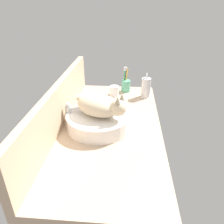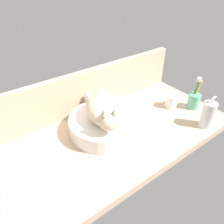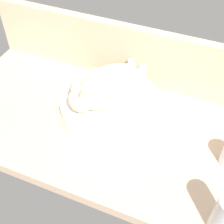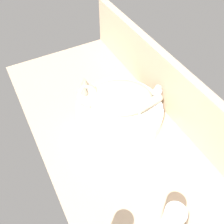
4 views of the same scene
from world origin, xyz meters
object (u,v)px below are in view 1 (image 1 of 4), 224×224
sink_basin (99,121)px  soap_dispenser (146,88)px  cat (101,105)px  faucet (71,113)px  toothbrush_cup (126,85)px  water_glass (115,92)px

sink_basin → soap_dispenser: (44.04, -28.01, 3.07)cm
cat → faucet: cat is taller
faucet → toothbrush_cup: (52.05, -29.38, -2.33)cm
cat → soap_dispenser: bearing=-31.0°
toothbrush_cup → water_glass: 12.55cm
toothbrush_cup → water_glass: bearing=142.1°
cat → toothbrush_cup: size_ratio=1.61×
water_glass → cat: bearing=174.1°
sink_basin → water_glass: (43.60, -5.79, -0.59)cm
cat → soap_dispenser: size_ratio=1.74×
faucet → soap_dispenser: (42.66, -43.95, -0.24)cm
sink_basin → toothbrush_cup: bearing=-14.1°
sink_basin → toothbrush_cup: toothbrush_cup is taller
faucet → soap_dispenser: size_ratio=0.79×
soap_dispenser → toothbrush_cup: bearing=57.2°
soap_dispenser → cat: bearing=149.0°
water_glass → sink_basin: bearing=172.4°
soap_dispenser → water_glass: size_ratio=2.27×
soap_dispenser → water_glass: bearing=91.1°
sink_basin → toothbrush_cup: (53.43, -13.44, 0.98)cm
faucet → soap_dispenser: soap_dispenser is taller
water_glass → soap_dispenser: bearing=-88.9°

